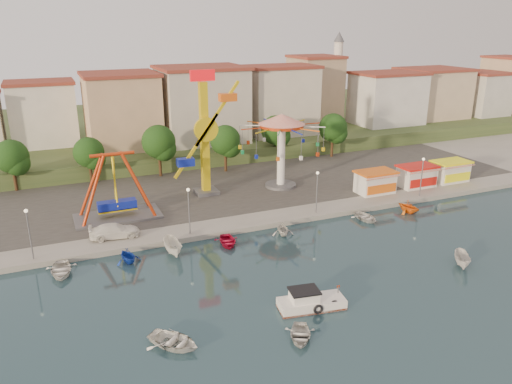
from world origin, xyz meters
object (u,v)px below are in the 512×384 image
cabin_motorboat (310,303)px  rowboat_a (174,341)px  kamikaze_tower (207,137)px  wave_swinger (281,134)px  van (115,231)px  pirate_ship_ride (115,187)px  skiff (462,260)px

cabin_motorboat → rowboat_a: size_ratio=1.41×
rowboat_a → kamikaze_tower: bearing=27.1°
kamikaze_tower → rowboat_a: 34.05m
wave_swinger → van: bearing=-160.0°
kamikaze_tower → van: bearing=-144.7°
kamikaze_tower → pirate_ship_ride: bearing=-162.3°
pirate_ship_ride → rowboat_a: pirate_ship_ride is taller
pirate_ship_ride → cabin_motorboat: (11.82, -25.86, -3.87)m
pirate_ship_ride → cabin_motorboat: pirate_ship_ride is taller
wave_swinger → rowboat_a: size_ratio=2.80×
kamikaze_tower → van: 18.58m
rowboat_a → van: van is taller
van → rowboat_a: bearing=-171.8°
pirate_ship_ride → wave_swinger: size_ratio=0.86×
skiff → van: bearing=-176.5°
rowboat_a → van: 20.64m
kamikaze_tower → van: kamikaze_tower is taller
pirate_ship_ride → kamikaze_tower: size_ratio=0.61×
cabin_motorboat → rowboat_a: bearing=-168.3°
wave_swinger → rowboat_a: bearing=-128.1°
kamikaze_tower → rowboat_a: bearing=-112.7°
kamikaze_tower → cabin_motorboat: bearing=-91.9°
cabin_motorboat → rowboat_a: 11.81m
rowboat_a → cabin_motorboat: bearing=-37.4°
pirate_ship_ride → cabin_motorboat: 28.69m
wave_swinger → rowboat_a: (-23.11, -29.42, -7.77)m
skiff → kamikaze_tower: bearing=155.3°
kamikaze_tower → cabin_motorboat: 31.00m
rowboat_a → skiff: (29.26, 1.32, 0.26)m
pirate_ship_ride → cabin_motorboat: size_ratio=1.71×
kamikaze_tower → skiff: kamikaze_tower is taller
skiff → pirate_ship_ride: bearing=175.2°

